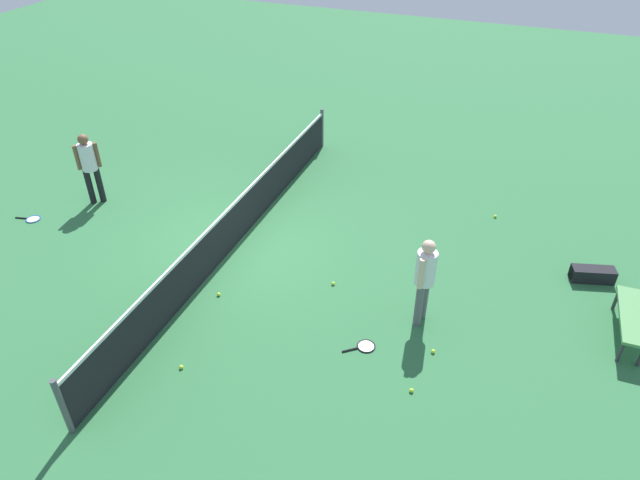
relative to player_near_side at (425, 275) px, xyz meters
The scene contains 14 objects.
ground_plane 4.33m from the player_near_side, 77.19° to the left, with size 40.00×40.00×0.00m, color #2D6B3D.
court_net 4.24m from the player_near_side, 77.19° to the left, with size 10.09×0.09×1.07m.
player_near_side is the anchor object (origin of this frame).
player_far_side 8.01m from the player_near_side, 80.91° to the left, with size 0.48×0.48×1.70m.
tennis_racket_near_player 1.56m from the player_near_side, 144.33° to the left, with size 0.50×0.56×0.03m.
tennis_racket_far_player 8.86m from the player_near_side, 89.34° to the left, with size 0.38×0.61×0.03m.
tennis_ball_near_player 1.91m from the player_near_side, behind, with size 0.07×0.07×0.07m, color #C6E033.
tennis_ball_by_net 4.10m from the player_near_side, 12.10° to the right, with size 0.07×0.07×0.07m, color #C6E033.
tennis_ball_midcourt 2.03m from the player_near_side, 78.07° to the left, with size 0.07×0.07×0.07m, color #C6E033.
tennis_ball_baseline 4.24m from the player_near_side, 127.00° to the left, with size 0.07×0.07×0.07m, color #C6E033.
tennis_ball_stray_left 3.81m from the player_near_side, 100.88° to the left, with size 0.07×0.07×0.07m, color #C6E033.
tennis_ball_stray_right 1.26m from the player_near_side, 150.39° to the right, with size 0.07×0.07×0.07m, color #C6E033.
courtside_bench 3.52m from the player_near_side, 75.30° to the right, with size 1.51×0.43×0.48m.
equipment_bag 3.71m from the player_near_side, 50.85° to the right, with size 0.48×0.85×0.28m.
Camera 1 is at (-8.50, -5.15, 6.93)m, focal length 32.08 mm.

